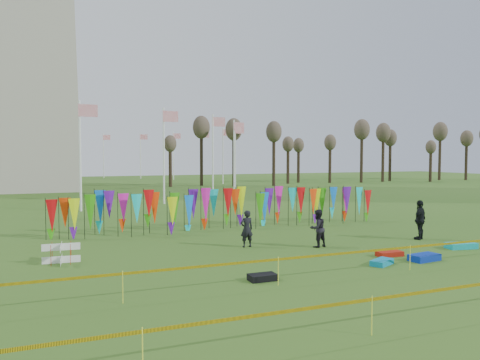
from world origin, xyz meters
name	(u,v)px	position (x,y,z in m)	size (l,w,h in m)	color
ground	(310,266)	(0.00, 0.00, 0.00)	(160.00, 160.00, 0.00)	#305919
flagpole_ring	(4,156)	(-14.00, 48.00, 4.00)	(57.40, 56.16, 8.00)	white
banner_row	(227,206)	(0.28, 9.35, 1.26)	(18.64, 0.64, 2.14)	black
caution_tape_near	(333,256)	(-0.22, -1.82, 0.78)	(26.00, 0.02, 0.90)	yellow
caution_tape_far	(436,292)	(-0.22, -6.24, 0.78)	(26.00, 0.02, 0.90)	yellow
tree_line	(346,141)	(32.00, 44.00, 6.17)	(53.92, 1.92, 7.84)	#37291B
box_kite	(61,253)	(-8.41, 3.88, 0.38)	(0.69, 0.69, 0.77)	#B31F0D
person_left	(247,229)	(-0.74, 4.18, 0.82)	(0.59, 0.43, 1.63)	black
person_mid	(318,228)	(2.15, 3.00, 0.84)	(0.81, 0.50, 1.67)	black
person_right	(420,220)	(7.73, 2.79, 0.95)	(1.12, 0.63, 1.90)	black
kite_bag_turquoise	(382,262)	(2.59, -0.80, 0.10)	(1.01, 0.50, 0.20)	#0C8CBB
kite_bag_blue	(424,257)	(4.56, -0.85, 0.13)	(1.20, 0.63, 0.25)	#0A2EAF
kite_bag_red	(390,254)	(3.87, 0.31, 0.10)	(1.05, 0.48, 0.19)	#B11B0B
kite_bag_black	(262,277)	(-2.41, -1.11, 0.10)	(0.90, 0.52, 0.21)	black
kite_bag_teal	(461,246)	(7.80, 0.40, 0.12)	(1.28, 0.61, 0.24)	#0DB0BF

